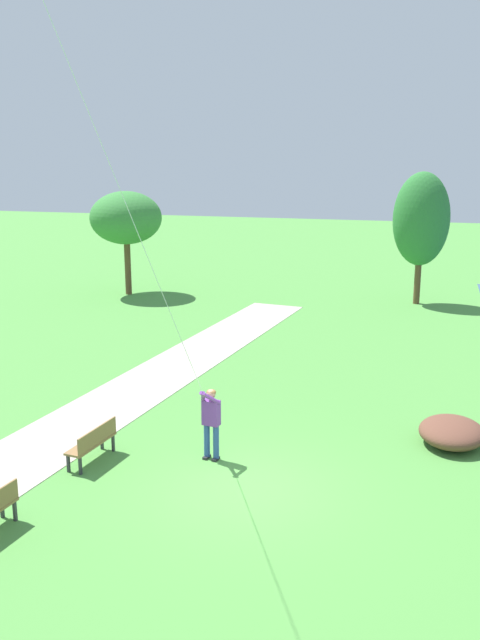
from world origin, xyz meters
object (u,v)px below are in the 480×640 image
object	(u,v)px
tree_lakeside_near	(421,220)
lakeside_shrub	(452,432)
person_kite_flyer	(211,417)
park_bench_far_walkway	(93,441)
tree_treeline_right	(126,218)

from	to	relation	value
tree_lakeside_near	lakeside_shrub	world-z (taller)	tree_lakeside_near
person_kite_flyer	lakeside_shrub	bearing A→B (deg)	23.95
park_bench_far_walkway	lakeside_shrub	distance (m)	8.70
tree_lakeside_near	tree_treeline_right	bearing A→B (deg)	-173.46
person_kite_flyer	lakeside_shrub	xyz separation A→B (m)	(5.46, 2.43, -0.73)
person_kite_flyer	lakeside_shrub	size ratio (longest dim) A/B	0.97
park_bench_far_walkway	tree_lakeside_near	world-z (taller)	tree_lakeside_near
park_bench_far_walkway	tree_treeline_right	distance (m)	19.82
park_bench_far_walkway	tree_lakeside_near	xyz separation A→B (m)	(6.74, 19.72, 3.46)
person_kite_flyer	lakeside_shrub	distance (m)	6.02
person_kite_flyer	park_bench_far_walkway	bearing A→B (deg)	-161.57
tree_treeline_right	tree_lakeside_near	bearing A→B (deg)	6.54
person_kite_flyer	tree_lakeside_near	bearing A→B (deg)	77.59
park_bench_far_walkway	lakeside_shrub	bearing A→B (deg)	22.22
tree_lakeside_near	person_kite_flyer	bearing A→B (deg)	-102.41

